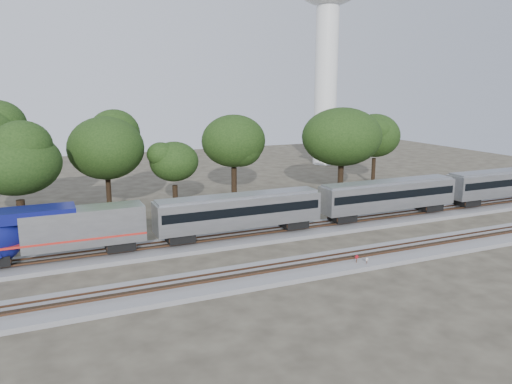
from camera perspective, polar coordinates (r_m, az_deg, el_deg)
ground at (r=46.14m, az=0.79°, el=-7.63°), size 160.00×160.00×0.00m
track_far at (r=51.31m, az=-2.01°, el=-5.35°), size 160.00×5.00×0.73m
track_near at (r=42.70m, az=3.05°, el=-9.02°), size 160.00×5.00×0.73m
train at (r=59.94m, az=15.00°, el=-0.26°), size 89.78×3.09×4.56m
switch_stand_red at (r=44.74m, az=11.43°, el=-7.56°), size 0.35×0.08×1.11m
switch_stand_white at (r=44.80m, az=12.55°, el=-7.75°), size 0.29×0.11×0.93m
switch_lever at (r=45.78m, az=13.19°, el=-7.93°), size 0.53×0.35×0.30m
tree_2 at (r=54.52m, az=-25.69°, el=2.97°), size 8.21×8.21×11.58m
tree_3 at (r=62.11m, az=-16.77°, el=4.82°), size 8.42×8.42×11.88m
tree_4 at (r=62.06m, az=-9.35°, el=3.43°), size 6.54×6.54×9.22m
tree_5 at (r=69.31m, az=-2.56°, el=5.84°), size 8.21×8.21×11.57m
tree_6 at (r=70.72m, az=9.80°, el=6.22°), size 8.73×8.73×12.31m
tree_7 at (r=81.43m, az=13.45°, el=6.29°), size 7.97×7.97×11.24m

